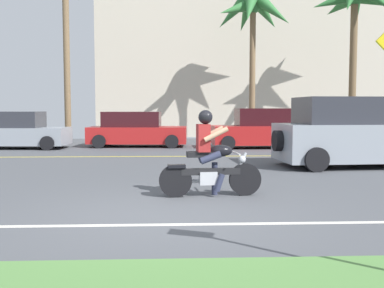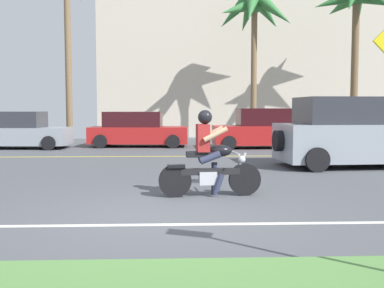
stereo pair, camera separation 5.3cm
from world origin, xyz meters
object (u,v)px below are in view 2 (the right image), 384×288
Objects in this scene: suv_nearby at (360,133)px; motorcyclist at (209,160)px; palm_tree_1 at (357,6)px; parked_car_2 at (260,130)px; palm_tree_0 at (255,14)px; parked_car_0 at (19,131)px; parked_car_1 at (137,130)px.

motorcyclist is at bearing -137.19° from suv_nearby.
palm_tree_1 is at bearing 69.31° from suv_nearby.
suv_nearby is 0.61× the size of palm_tree_1.
palm_tree_0 is (0.45, 4.09, 5.50)m from parked_car_2.
parked_car_0 is 0.50× the size of palm_tree_1.
palm_tree_1 reaches higher than parked_car_0.
motorcyclist is at bearing -56.59° from parked_car_0.
motorcyclist is 12.62m from parked_car_0.
suv_nearby is at bearing -28.72° from parked_car_0.
parked_car_0 is at bearing 178.85° from parked_car_2.
palm_tree_0 is 0.94× the size of palm_tree_1.
palm_tree_0 reaches higher than suv_nearby.
parked_car_2 is at bearing -10.02° from parked_car_1.
palm_tree_0 is at bearing 83.69° from parked_car_2.
suv_nearby is 11.79m from palm_tree_1.
parked_car_0 is 4.80m from parked_car_1.
parked_car_2 is 6.87m from palm_tree_0.
palm_tree_1 reaches higher than parked_car_1.
parked_car_2 reaches higher than parked_car_0.
parked_car_1 is (-2.21, 11.24, 0.02)m from motorcyclist.
suv_nearby is 9.75m from parked_car_1.
parked_car_2 reaches higher than parked_car_1.
palm_tree_0 reaches higher than parked_car_1.
palm_tree_1 is at bearing 12.61° from parked_car_0.
palm_tree_0 is (5.56, 3.18, 5.56)m from parked_car_1.
palm_tree_1 is at bearing 34.00° from parked_car_2.
suv_nearby is at bearing -46.01° from parked_car_1.
parked_car_0 is (-6.95, 10.54, 0.02)m from motorcyclist.
suv_nearby reaches higher than motorcyclist.
motorcyclist is at bearing -78.89° from parked_car_1.
parked_car_2 reaches higher than motorcyclist.
parked_car_1 is at bearing 101.11° from motorcyclist.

